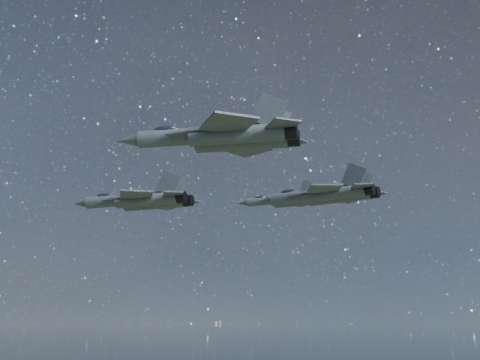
# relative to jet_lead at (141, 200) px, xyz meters

# --- Properties ---
(jet_lead) EXTENTS (20.25, 14.10, 5.09)m
(jet_lead) POSITION_rel_jet_lead_xyz_m (0.00, 0.00, 0.00)
(jet_lead) COLOR #3A4348
(jet_left) EXTENTS (16.21, 11.14, 4.07)m
(jet_left) POSITION_rel_jet_lead_xyz_m (19.27, 18.36, 3.11)
(jet_left) COLOR #3A4348
(jet_right) EXTENTS (18.37, 13.14, 4.70)m
(jet_right) POSITION_rel_jet_lead_xyz_m (18.53, -26.79, -0.40)
(jet_right) COLOR #3A4348
(jet_slot) EXTENTS (18.36, 12.23, 4.66)m
(jet_slot) POSITION_rel_jet_lead_xyz_m (26.74, -0.60, -0.47)
(jet_slot) COLOR #3A4348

